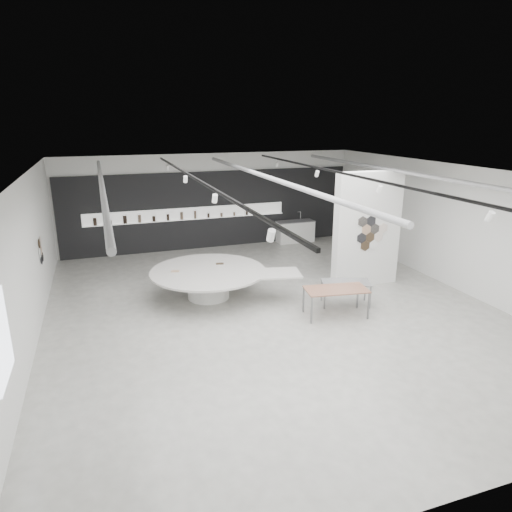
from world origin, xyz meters
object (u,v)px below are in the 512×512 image
object	(u,v)px
sample_table_stone	(346,284)
kitchen_counter	(295,231)
display_island	(211,280)
sample_table_wood	(336,291)
partition_column	(367,230)

from	to	relation	value
sample_table_stone	kitchen_counter	xyz separation A→B (m)	(1.44, 6.81, -0.17)
display_island	sample_table_wood	world-z (taller)	display_island
sample_table_wood	kitchen_counter	distance (m)	7.69
partition_column	sample_table_stone	size ratio (longest dim) A/B	2.41
sample_table_wood	display_island	bearing A→B (deg)	140.45
kitchen_counter	display_island	bearing A→B (deg)	-134.79
kitchen_counter	sample_table_wood	bearing A→B (deg)	-106.01
partition_column	sample_table_stone	world-z (taller)	partition_column
sample_table_wood	kitchen_counter	world-z (taller)	kitchen_counter
display_island	partition_column	bearing A→B (deg)	6.26
sample_table_wood	kitchen_counter	bearing A→B (deg)	74.36
partition_column	sample_table_wood	distance (m)	2.98
kitchen_counter	sample_table_stone	bearing A→B (deg)	-102.28
sample_table_wood	kitchen_counter	size ratio (longest dim) A/B	1.07
display_island	sample_table_wood	bearing A→B (deg)	-27.68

